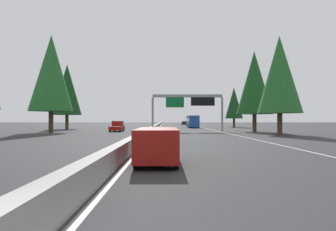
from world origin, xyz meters
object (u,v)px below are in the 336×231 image
sedan_mid_center (184,123)px  conifer_left_mid (67,90)px  sedan_mid_left (163,136)px  oncoming_near (117,126)px  bus_near_center (193,121)px  conifer_right_mid (254,83)px  conifer_left_near (51,73)px  minivan_far_right (157,144)px  conifer_right_far (234,103)px  sign_gantry_overhead (188,102)px  conifer_right_near (280,74)px

sedan_mid_center → conifer_left_mid: bearing=151.0°
sedan_mid_left → conifer_left_mid: conifer_left_mid is taller
sedan_mid_left → oncoming_near: oncoming_near is taller
sedan_mid_left → bus_near_center: (53.97, -7.24, 1.03)m
conifer_right_mid → conifer_left_near: bearing=95.5°
sedan_mid_center → oncoming_near: (-64.72, 15.61, 0.23)m
minivan_far_right → sedan_mid_center: bearing=-4.0°
conifer_left_near → oncoming_near: bearing=-60.7°
conifer_right_far → conifer_left_near: size_ratio=0.69×
conifer_left_near → conifer_left_mid: 18.75m
minivan_far_right → conifer_left_mid: 57.36m
bus_near_center → sedan_mid_center: (38.54, 0.01, -1.03)m
conifer_left_near → conifer_left_mid: size_ratio=1.10×
sedan_mid_left → conifer_left_mid: size_ratio=0.31×
sign_gantry_overhead → conifer_left_near: conifer_left_near is taller
minivan_far_right → conifer_left_mid: conifer_left_mid is taller
bus_near_center → conifer_right_mid: conifer_right_mid is taller
bus_near_center → conifer_right_mid: (-28.38, -8.15, 6.70)m
sedan_mid_center → conifer_left_mid: (-51.75, 28.72, 8.00)m
conifer_right_mid → bus_near_center: bearing=16.0°
conifer_right_mid → conifer_left_mid: bearing=67.6°
sedan_mid_center → conifer_right_near: bearing=-173.7°
sedan_mid_left → conifer_right_mid: 30.84m
sedan_mid_center → sedan_mid_left: bearing=175.5°
conifer_left_mid → conifer_right_mid: bearing=-112.4°
minivan_far_right → conifer_right_near: size_ratio=0.37×
conifer_right_mid → conifer_left_mid: (15.17, 36.88, 0.27)m
sign_gantry_overhead → conifer_right_near: size_ratio=0.93×
conifer_right_near → conifer_left_mid: 45.32m
minivan_far_right → sedan_mid_center: (104.44, -7.38, -0.27)m
oncoming_near → conifer_right_near: 28.32m
minivan_far_right → sedan_mid_left: minivan_far_right is taller
minivan_far_right → conifer_right_far: (68.70, -18.94, 5.65)m
bus_near_center → minivan_far_right: bearing=173.6°
conifer_right_near → conifer_left_mid: bearing=55.3°
sign_gantry_overhead → conifer_right_near: (-12.58, -11.54, 3.06)m
sign_gantry_overhead → sedan_mid_center: (64.96, -3.00, -4.53)m
oncoming_near → conifer_left_mid: size_ratio=0.39×
conifer_right_mid → conifer_left_near: conifer_left_near is taller
sedan_mid_left → sedan_mid_center: 92.79m
sign_gantry_overhead → oncoming_near: bearing=88.9°
conifer_right_mid → minivan_far_right: bearing=157.5°
sedan_mid_left → sign_gantry_overhead: bearing=-8.7°
bus_near_center → conifer_right_near: conifer_right_near is taller
sedan_mid_left → conifer_right_far: conifer_right_far is taller
bus_near_center → sedan_mid_center: 38.55m
sign_gantry_overhead → conifer_left_near: (-5.21, 22.33, 4.33)m
oncoming_near → conifer_left_near: conifer_left_near is taller
bus_near_center → conifer_left_mid: (-13.22, 28.73, 6.96)m
sedan_mid_center → conifer_right_mid: bearing=-173.0°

